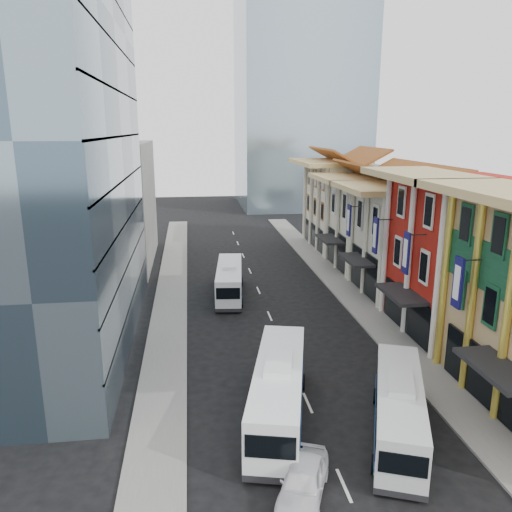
{
  "coord_description": "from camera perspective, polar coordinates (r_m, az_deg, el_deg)",
  "views": [
    {
      "loc": [
        -6.45,
        -17.42,
        15.55
      ],
      "look_at": [
        -1.32,
        20.93,
        5.61
      ],
      "focal_mm": 35.0,
      "sensor_mm": 36.0,
      "label": 1
    }
  ],
  "objects": [
    {
      "name": "ground",
      "position": [
        24.23,
        10.79,
        -25.83
      ],
      "size": [
        200.0,
        200.0,
        0.0
      ],
      "primitive_type": "plane",
      "color": "black",
      "rests_on": "ground"
    },
    {
      "name": "sidewalk_right",
      "position": [
        44.91,
        12.4,
        -6.1
      ],
      "size": [
        3.0,
        90.0,
        0.15
      ],
      "primitive_type": "cube",
      "color": "slate",
      "rests_on": "ground"
    },
    {
      "name": "sidewalk_left",
      "position": [
        42.4,
        -9.94,
        -7.22
      ],
      "size": [
        3.0,
        90.0,
        0.15
      ],
      "primitive_type": "cube",
      "color": "slate",
      "rests_on": "ground"
    },
    {
      "name": "shophouse_red",
      "position": [
        41.16,
        22.43,
        -0.12
      ],
      "size": [
        8.0,
        10.0,
        12.0
      ],
      "primitive_type": "cube",
      "color": "#AF1E13",
      "rests_on": "ground"
    },
    {
      "name": "shophouse_cream_near",
      "position": [
        49.58,
        16.94,
        1.49
      ],
      "size": [
        8.0,
        9.0,
        10.0
      ],
      "primitive_type": "cube",
      "color": "beige",
      "rests_on": "ground"
    },
    {
      "name": "shophouse_cream_mid",
      "position": [
        57.7,
        13.3,
        3.49
      ],
      "size": [
        8.0,
        9.0,
        10.0
      ],
      "primitive_type": "cube",
      "color": "beige",
      "rests_on": "ground"
    },
    {
      "name": "shophouse_cream_far",
      "position": [
        67.39,
        10.19,
        5.61
      ],
      "size": [
        8.0,
        12.0,
        11.0
      ],
      "primitive_type": "cube",
      "color": "beige",
      "rests_on": "ground"
    },
    {
      "name": "office_tower",
      "position": [
        37.92,
        -24.37,
        12.34
      ],
      "size": [
        12.0,
        26.0,
        30.0
      ],
      "primitive_type": "cube",
      "color": "#3E5363",
      "rests_on": "ground"
    },
    {
      "name": "office_block_far",
      "position": [
        60.79,
        -16.66,
        5.72
      ],
      "size": [
        10.0,
        18.0,
        14.0
      ],
      "primitive_type": "cube",
      "color": "gray",
      "rests_on": "ground"
    },
    {
      "name": "bus_left_near",
      "position": [
        28.04,
        2.59,
        -15.0
      ],
      "size": [
        5.2,
        11.44,
        3.57
      ],
      "primitive_type": null,
      "rotation": [
        0.0,
        0.0,
        -0.24
      ],
      "color": "white",
      "rests_on": "ground"
    },
    {
      "name": "bus_left_far",
      "position": [
        47.43,
        -3.06,
        -2.69
      ],
      "size": [
        3.38,
        10.26,
        3.23
      ],
      "primitive_type": null,
      "rotation": [
        0.0,
        0.0,
        -0.1
      ],
      "color": "silver",
      "rests_on": "ground"
    },
    {
      "name": "bus_right",
      "position": [
        27.77,
        16.02,
        -16.35
      ],
      "size": [
        5.84,
        10.17,
        3.21
      ],
      "primitive_type": null,
      "rotation": [
        0.0,
        0.0,
        -0.37
      ],
      "color": "silver",
      "rests_on": "ground"
    },
    {
      "name": "sedan_left",
      "position": [
        23.7,
        5.44,
        -24.21
      ],
      "size": [
        3.5,
        4.95,
        1.56
      ],
      "primitive_type": "imported",
      "rotation": [
        0.0,
        0.0,
        -0.4
      ],
      "color": "white",
      "rests_on": "ground"
    }
  ]
}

